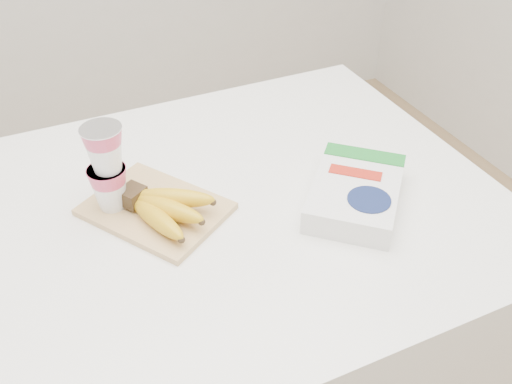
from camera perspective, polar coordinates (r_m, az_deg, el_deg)
room at (r=0.98m, az=-10.42°, el=11.92°), size 4.00×4.00×4.00m
table at (r=1.54m, az=-6.78°, el=-17.27°), size 1.37×0.91×1.03m
cutting_board at (r=1.17m, az=-10.00°, el=-1.69°), size 0.31×0.33×0.01m
bananas at (r=1.12m, az=-9.27°, el=-1.51°), size 0.18×0.20×0.06m
yogurt_stack at (r=1.13m, az=-14.73°, el=2.56°), size 0.08×0.08×0.18m
cereal_box at (r=1.18m, az=9.95°, el=-0.05°), size 0.29×0.30×0.06m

